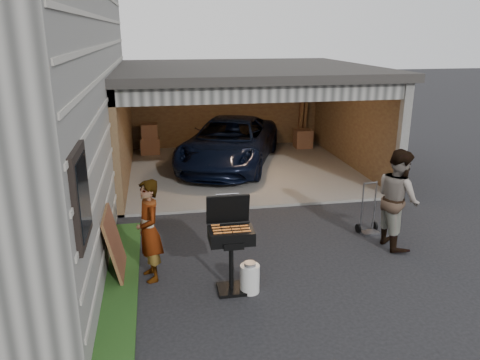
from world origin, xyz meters
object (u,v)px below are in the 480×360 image
at_px(plywood_panel, 115,244).
at_px(hand_truck, 368,223).
at_px(woman, 149,231).
at_px(man, 398,198).
at_px(bbq_grill, 231,238).
at_px(minivan, 230,145).
at_px(propane_tank, 250,279).

xyz_separation_m(plywood_panel, hand_truck, (4.73, 0.84, -0.34)).
distance_m(woman, man, 4.41).
relative_size(woman, man, 0.90).
bearing_deg(bbq_grill, minivan, 81.01).
xyz_separation_m(bbq_grill, hand_truck, (2.99, 1.63, -0.67)).
height_order(propane_tank, hand_truck, hand_truck).
bearing_deg(minivan, plywood_panel, -93.78).
bearing_deg(woman, hand_truck, 89.33).
relative_size(woman, propane_tank, 3.73).
distance_m(bbq_grill, hand_truck, 3.47).
xyz_separation_m(propane_tank, plywood_panel, (-2.01, 0.90, 0.32)).
relative_size(woman, hand_truck, 1.60).
bearing_deg(woman, minivan, 144.94).
bearing_deg(hand_truck, bbq_grill, -160.11).
height_order(propane_tank, plywood_panel, plywood_panel).
bearing_deg(propane_tank, plywood_panel, 155.78).
height_order(man, propane_tank, man).
xyz_separation_m(bbq_grill, propane_tank, (0.27, -0.11, -0.64)).
xyz_separation_m(bbq_grill, plywood_panel, (-1.74, 0.79, -0.33)).
distance_m(minivan, plywood_panel, 6.50).
bearing_deg(plywood_panel, woman, -21.25).
distance_m(woman, bbq_grill, 1.32).
bearing_deg(minivan, hand_truck, -47.29).
height_order(plywood_panel, hand_truck, plywood_panel).
height_order(minivan, bbq_grill, bbq_grill).
distance_m(woman, plywood_panel, 0.66).
xyz_separation_m(woman, man, (4.39, 0.43, 0.09)).
relative_size(man, propane_tank, 4.13).
bearing_deg(woman, man, 80.84).
height_order(minivan, man, man).
bearing_deg(bbq_grill, man, 17.58).
height_order(minivan, hand_truck, minivan).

